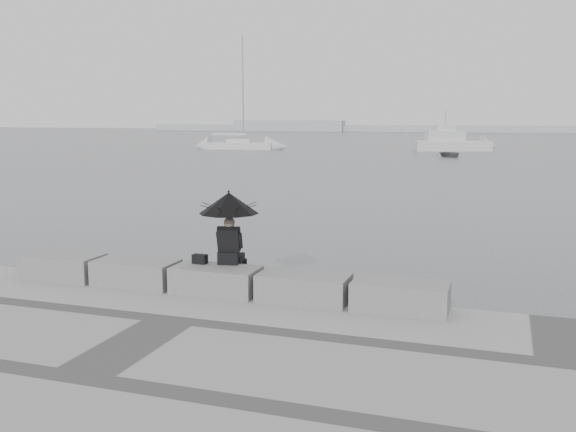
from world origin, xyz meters
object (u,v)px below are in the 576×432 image
(seated_person, at_px, (229,211))
(dinghy, at_px, (450,154))
(motor_cruiser, at_px, (452,143))
(sailboat_left, at_px, (239,145))

(seated_person, xyz_separation_m, dinghy, (-0.11, 51.95, -1.72))
(motor_cruiser, bearing_deg, dinghy, -103.82)
(motor_cruiser, height_order, dinghy, motor_cruiser)
(seated_person, distance_m, motor_cruiser, 62.77)
(dinghy, bearing_deg, motor_cruiser, 61.07)
(seated_person, distance_m, dinghy, 51.98)
(seated_person, distance_m, sailboat_left, 63.35)
(motor_cruiser, relative_size, dinghy, 2.70)
(sailboat_left, bearing_deg, motor_cruiser, 1.66)
(seated_person, bearing_deg, sailboat_left, 100.89)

